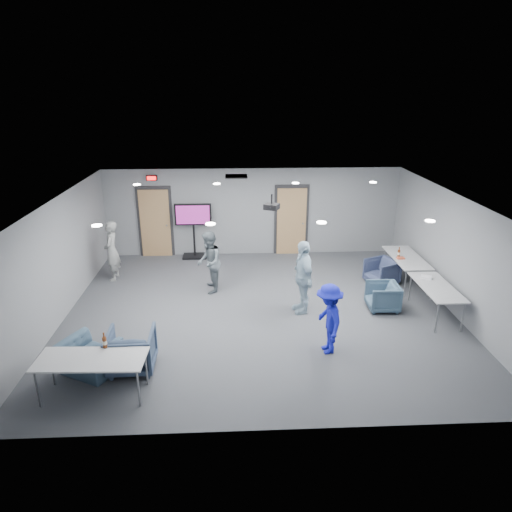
{
  "coord_description": "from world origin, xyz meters",
  "views": [
    {
      "loc": [
        -0.57,
        -9.65,
        4.98
      ],
      "look_at": [
        -0.07,
        0.51,
        1.2
      ],
      "focal_mm": 32.0,
      "sensor_mm": 36.0,
      "label": 1
    }
  ],
  "objects_px": {
    "table_right_b": "(436,288)",
    "bottle_front": "(105,342)",
    "person_d": "(329,319)",
    "chair_right_a": "(382,272)",
    "person_a": "(112,251)",
    "chair_front_a": "(131,350)",
    "table_front_left": "(91,361)",
    "chair_front_b": "(89,357)",
    "person_b": "(209,262)",
    "table_right_a": "(407,259)",
    "chair_right_b": "(383,297)",
    "tv_stand": "(194,227)",
    "person_c": "(303,277)",
    "projector": "(272,206)",
    "bottle_right": "(399,253)"
  },
  "relations": [
    {
      "from": "person_d",
      "to": "chair_right_b",
      "type": "xyz_separation_m",
      "value": [
        1.66,
        1.75,
        -0.4
      ]
    },
    {
      "from": "projector",
      "to": "chair_front_b",
      "type": "bearing_deg",
      "value": -116.8
    },
    {
      "from": "chair_right_b",
      "to": "chair_front_b",
      "type": "distance_m",
      "value": 6.59
    },
    {
      "from": "table_right_a",
      "to": "bottle_front",
      "type": "relative_size",
      "value": 6.31
    },
    {
      "from": "person_a",
      "to": "chair_right_a",
      "type": "bearing_deg",
      "value": 83.79
    },
    {
      "from": "person_b",
      "to": "tv_stand",
      "type": "height_order",
      "value": "tv_stand"
    },
    {
      "from": "person_d",
      "to": "chair_right_a",
      "type": "xyz_separation_m",
      "value": [
        2.11,
        3.27,
        -0.39
      ]
    },
    {
      "from": "person_b",
      "to": "table_right_b",
      "type": "distance_m",
      "value": 5.47
    },
    {
      "from": "person_d",
      "to": "projector",
      "type": "relative_size",
      "value": 3.6
    },
    {
      "from": "table_right_a",
      "to": "table_front_left",
      "type": "distance_m",
      "value": 8.32
    },
    {
      "from": "person_b",
      "to": "table_right_a",
      "type": "xyz_separation_m",
      "value": [
        5.23,
        0.32,
        -0.12
      ]
    },
    {
      "from": "person_d",
      "to": "table_front_left",
      "type": "relative_size",
      "value": 0.79
    },
    {
      "from": "bottle_right",
      "to": "tv_stand",
      "type": "bearing_deg",
      "value": 158.44
    },
    {
      "from": "table_right_b",
      "to": "tv_stand",
      "type": "distance_m",
      "value": 7.15
    },
    {
      "from": "chair_front_a",
      "to": "tv_stand",
      "type": "bearing_deg",
      "value": -98.4
    },
    {
      "from": "chair_right_b",
      "to": "projector",
      "type": "distance_m",
      "value": 3.39
    },
    {
      "from": "table_right_a",
      "to": "person_a",
      "type": "bearing_deg",
      "value": 85.53
    },
    {
      "from": "person_a",
      "to": "chair_front_a",
      "type": "xyz_separation_m",
      "value": [
        1.38,
        -4.34,
        -0.43
      ]
    },
    {
      "from": "chair_right_b",
      "to": "bottle_front",
      "type": "xyz_separation_m",
      "value": [
        -5.75,
        -2.61,
        0.51
      ]
    },
    {
      "from": "chair_front_a",
      "to": "bottle_front",
      "type": "relative_size",
      "value": 2.95
    },
    {
      "from": "chair_right_a",
      "to": "person_a",
      "type": "bearing_deg",
      "value": -119.14
    },
    {
      "from": "chair_front_a",
      "to": "table_right_a",
      "type": "relative_size",
      "value": 0.47
    },
    {
      "from": "person_b",
      "to": "chair_right_b",
      "type": "relative_size",
      "value": 2.24
    },
    {
      "from": "chair_front_a",
      "to": "table_front_left",
      "type": "distance_m",
      "value": 0.96
    },
    {
      "from": "chair_right_a",
      "to": "table_right_b",
      "type": "height_order",
      "value": "table_right_b"
    },
    {
      "from": "person_d",
      "to": "chair_front_b",
      "type": "relative_size",
      "value": 1.49
    },
    {
      "from": "person_d",
      "to": "chair_front_a",
      "type": "height_order",
      "value": "person_d"
    },
    {
      "from": "table_front_left",
      "to": "table_right_a",
      "type": "bearing_deg",
      "value": 34.86
    },
    {
      "from": "person_b",
      "to": "table_right_b",
      "type": "relative_size",
      "value": 0.93
    },
    {
      "from": "table_front_left",
      "to": "chair_front_b",
      "type": "bearing_deg",
      "value": 114.31
    },
    {
      "from": "tv_stand",
      "to": "person_d",
      "type": "bearing_deg",
      "value": -61.15
    },
    {
      "from": "person_d",
      "to": "bottle_front",
      "type": "bearing_deg",
      "value": -83.77
    },
    {
      "from": "chair_front_a",
      "to": "table_right_b",
      "type": "relative_size",
      "value": 0.5
    },
    {
      "from": "person_d",
      "to": "table_right_b",
      "type": "xyz_separation_m",
      "value": [
        2.76,
        1.4,
        -0.04
      ]
    },
    {
      "from": "person_b",
      "to": "table_right_b",
      "type": "xyz_separation_m",
      "value": [
        5.23,
        -1.58,
        -0.12
      ]
    },
    {
      "from": "tv_stand",
      "to": "projector",
      "type": "distance_m",
      "value": 4.11
    },
    {
      "from": "person_d",
      "to": "bottle_right",
      "type": "bearing_deg",
      "value": 137.01
    },
    {
      "from": "chair_front_b",
      "to": "bottle_front",
      "type": "height_order",
      "value": "bottle_front"
    },
    {
      "from": "person_b",
      "to": "bottle_front",
      "type": "bearing_deg",
      "value": -24.24
    },
    {
      "from": "chair_front_a",
      "to": "chair_front_b",
      "type": "bearing_deg",
      "value": 4.47
    },
    {
      "from": "person_a",
      "to": "person_b",
      "type": "xyz_separation_m",
      "value": [
        2.67,
        -0.94,
        -0.02
      ]
    },
    {
      "from": "chair_front_a",
      "to": "chair_front_b",
      "type": "distance_m",
      "value": 0.77
    },
    {
      "from": "chair_right_a",
      "to": "table_right_a",
      "type": "relative_size",
      "value": 0.4
    },
    {
      "from": "person_c",
      "to": "table_right_a",
      "type": "height_order",
      "value": "person_c"
    },
    {
      "from": "tv_stand",
      "to": "chair_right_a",
      "type": "bearing_deg",
      "value": -23.83
    },
    {
      "from": "person_a",
      "to": "chair_front_b",
      "type": "relative_size",
      "value": 1.69
    },
    {
      "from": "table_right_b",
      "to": "bottle_front",
      "type": "xyz_separation_m",
      "value": [
        -6.85,
        -2.26,
        0.15
      ]
    },
    {
      "from": "chair_right_b",
      "to": "table_right_b",
      "type": "xyz_separation_m",
      "value": [
        1.1,
        -0.35,
        0.36
      ]
    },
    {
      "from": "chair_front_b",
      "to": "bottle_front",
      "type": "distance_m",
      "value": 0.77
    },
    {
      "from": "table_right_b",
      "to": "chair_front_a",
      "type": "bearing_deg",
      "value": 105.59
    }
  ]
}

